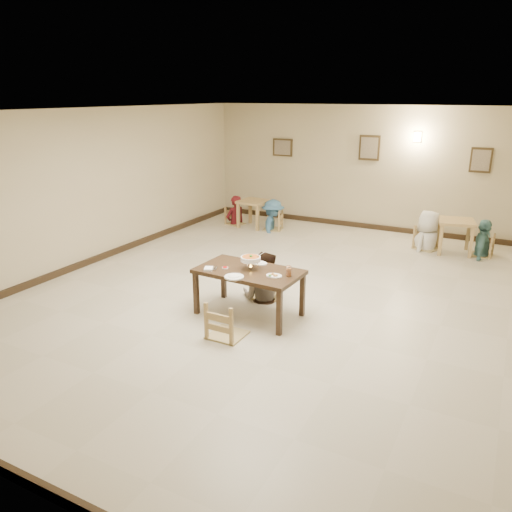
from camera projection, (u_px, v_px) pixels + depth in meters
The scene contains 32 objects.
floor at pixel (276, 293), 8.50m from camera, with size 10.00×10.00×0.00m, color beige.
ceiling at pixel (279, 110), 7.57m from camera, with size 10.00×10.00×0.00m, color silver.
wall_back at pixel (364, 168), 12.25m from camera, with size 10.00×10.00×0.00m, color #C0B18D.
wall_left at pixel (94, 187), 9.80m from camera, with size 10.00×10.00×0.00m, color #C0B18D.
baseboard_back at pixel (360, 225), 12.67m from camera, with size 8.00×0.06×0.12m, color black.
baseboard_front at pixel (29, 482), 4.29m from camera, with size 8.00×0.06×0.12m, color black.
baseboard_left at pixel (102, 257), 10.23m from camera, with size 0.06×10.00×0.12m, color black.
picture_a at pixel (283, 147), 13.05m from camera, with size 0.55×0.04×0.45m.
picture_b at pixel (369, 148), 12.01m from camera, with size 0.50×0.04×0.60m.
picture_c at pixel (481, 160), 10.95m from camera, with size 0.45×0.04×0.55m.
wall_sconce at pixel (418, 137), 11.43m from camera, with size 0.16×0.05×0.22m, color #FFD88C.
main_table at pixel (249, 275), 7.50m from camera, with size 1.59×0.95×0.73m.
chair_far at pixel (267, 270), 8.25m from camera, with size 0.44×0.44×0.93m.
chair_near at pixel (227, 302), 6.86m from camera, with size 0.48×0.48×1.02m.
main_diner at pixel (264, 252), 8.07m from camera, with size 0.78×0.61×1.61m, color gray.
curry_warmer at pixel (251, 259), 7.46m from camera, with size 0.34×0.30×0.27m.
rice_plate_far at pixel (259, 263), 7.73m from camera, with size 0.27×0.27×0.06m.
rice_plate_near at pixel (234, 277), 7.15m from camera, with size 0.28×0.28×0.06m.
fried_plate at pixel (274, 275), 7.19m from camera, with size 0.24×0.24×0.05m.
chili_dish at pixel (225, 268), 7.53m from camera, with size 0.10×0.10×0.02m.
napkin_cutlery at pixel (209, 269), 7.48m from camera, with size 0.21×0.26×0.03m.
drink_glass at pixel (289, 271), 7.19m from camera, with size 0.08×0.08×0.15m.
bg_table_left at pixel (254, 206), 12.58m from camera, with size 0.73×0.73×0.69m.
bg_table_right at pixel (456, 226), 10.51m from camera, with size 0.85×0.85×0.72m.
bg_chair_ll at pixel (235, 208), 12.86m from camera, with size 0.41×0.41×0.87m.
bg_chair_lr at pixel (273, 211), 12.35m from camera, with size 0.44×0.44×0.94m.
bg_chair_rl at pixel (429, 227), 10.79m from camera, with size 0.46×0.46×0.98m.
bg_chair_rr at pixel (484, 236), 10.35m from camera, with size 0.41×0.41×0.88m.
bg_diner_a at pixel (235, 196), 12.76m from camera, with size 0.55×0.36×1.52m, color #511015.
bg_diner_b at pixel (273, 200), 12.26m from camera, with size 0.98×0.57×1.52m, color teal.
bg_diner_c at pixel (430, 211), 10.68m from camera, with size 0.83×0.54×1.70m, color silver.
bg_diner_d at pixel (486, 220), 10.25m from camera, with size 0.91×0.38×1.56m, color teal.
Camera 1 is at (3.35, -7.14, 3.24)m, focal length 35.00 mm.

